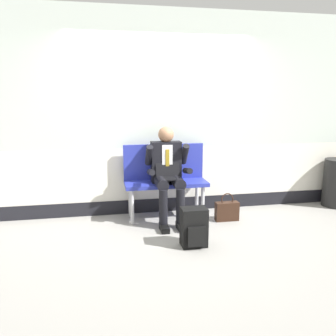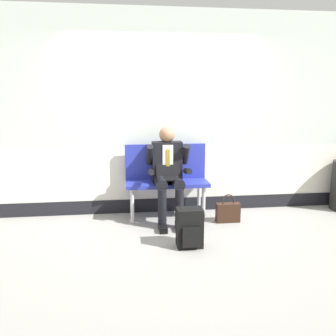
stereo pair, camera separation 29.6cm
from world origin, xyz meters
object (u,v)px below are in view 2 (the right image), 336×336
Objects in this scene: person_seated at (168,172)px; handbag at (228,212)px; backpack at (190,228)px; bench_with_person at (166,175)px.

handbag is (0.79, -0.13, -0.55)m from person_seated.
person_seated is at bearing 99.15° from backpack.
bench_with_person is at bearing 157.17° from handbag.
bench_with_person is 0.89× the size of person_seated.
backpack is at bearing -132.40° from handbag.
backpack reaches higher than handbag.
person_seated reaches higher than backpack.
person_seated reaches higher than bench_with_person.
person_seated is 0.97m from handbag.
bench_with_person reaches higher than handbag.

